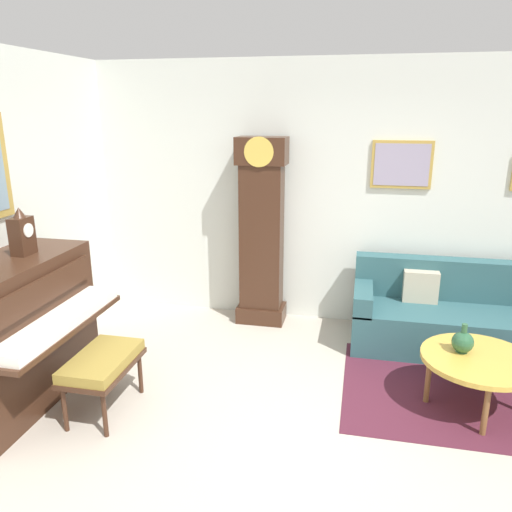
{
  "coord_description": "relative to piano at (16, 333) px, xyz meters",
  "views": [
    {
      "loc": [
        0.38,
        -2.95,
        2.3
      ],
      "look_at": [
        -0.49,
        1.1,
        1.07
      ],
      "focal_mm": 35.0,
      "sensor_mm": 36.0,
      "label": 1
    }
  ],
  "objects": [
    {
      "name": "area_rug",
      "position": [
        3.6,
        0.84,
        -0.59
      ],
      "size": [
        2.1,
        1.5,
        0.01
      ],
      "primitive_type": "cube",
      "color": "#4C1E2D",
      "rests_on": "ground_plane"
    },
    {
      "name": "piano_bench",
      "position": [
        0.73,
        0.0,
        -0.19
      ],
      "size": [
        0.42,
        0.7,
        0.48
      ],
      "color": "#3D2316",
      "rests_on": "ground_plane"
    },
    {
      "name": "mantel_clock",
      "position": [
        0.0,
        0.23,
        0.75
      ],
      "size": [
        0.13,
        0.18,
        0.38
      ],
      "color": "#3D2316",
      "rests_on": "piano"
    },
    {
      "name": "ground_plane",
      "position": [
        2.23,
        -0.16,
        -0.65
      ],
      "size": [
        6.4,
        6.0,
        0.1
      ],
      "primitive_type": "cube",
      "color": "#B2A899"
    },
    {
      "name": "coffee_table",
      "position": [
        3.58,
        0.66,
        -0.19
      ],
      "size": [
        0.88,
        0.88,
        0.44
      ],
      "color": "gold",
      "rests_on": "ground_plane"
    },
    {
      "name": "wall_back",
      "position": [
        2.24,
        2.24,
        0.81
      ],
      "size": [
        5.3,
        0.13,
        2.8
      ],
      "color": "silver",
      "rests_on": "ground_plane"
    },
    {
      "name": "green_jug",
      "position": [
        3.45,
        0.72,
        -0.07
      ],
      "size": [
        0.17,
        0.17,
        0.24
      ],
      "color": "#234C33",
      "rests_on": "coffee_table"
    },
    {
      "name": "grandfather_clock",
      "position": [
        1.58,
        1.98,
        0.37
      ],
      "size": [
        0.52,
        0.34,
        2.03
      ],
      "color": "#3D2316",
      "rests_on": "ground_plane"
    },
    {
      "name": "couch",
      "position": [
        3.53,
        1.75,
        -0.28
      ],
      "size": [
        1.9,
        0.8,
        0.84
      ],
      "color": "#2D565B",
      "rests_on": "ground_plane"
    },
    {
      "name": "piano",
      "position": [
        0.0,
        0.0,
        0.0
      ],
      "size": [
        0.87,
        1.44,
        1.18
      ],
      "color": "#3D2316",
      "rests_on": "ground_plane"
    }
  ]
}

